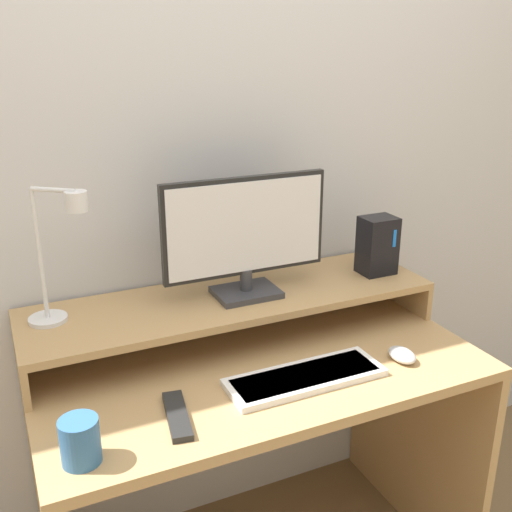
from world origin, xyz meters
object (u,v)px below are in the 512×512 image
Objects in this scene: keyboard at (305,377)px; mouse at (402,355)px; router_dock at (377,245)px; desk_lamp at (59,253)px; mug at (80,441)px; monitor at (246,234)px; remote_control at (177,416)px.

mouse is at bearing -3.83° from keyboard.
router_dock is 0.40m from mouse.
keyboard is at bearing -32.04° from desk_lamp.
mug is at bearing -175.83° from mouse.
desk_lamp is at bearing 84.20° from mug.
monitor is at bearing -2.96° from desk_lamp.
mug is at bearing -171.83° from keyboard.
desk_lamp reaches higher than monitor.
keyboard is (-0.43, -0.30, -0.21)m from router_dock.
desk_lamp reaches higher than router_dock.
keyboard is 4.16× the size of mug.
monitor is at bearing 45.75° from remote_control.
router_dock reaches higher than mouse.
mug is (-0.88, -0.06, 0.03)m from mouse.
monitor is at bearing 35.58° from mug.
desk_lamp is 1.89× the size of remote_control.
desk_lamp is at bearing 156.80° from mouse.
router_dock is at bearing 20.99° from mug.
monitor is 4.88× the size of mug.
desk_lamp is 3.64× the size of mug.
mouse is (-0.13, -0.32, -0.20)m from router_dock.
desk_lamp is 0.88× the size of keyboard.
desk_lamp is at bearing 177.04° from monitor.
mug is at bearing -144.42° from monitor.
desk_lamp is at bearing 177.97° from router_dock.
monitor reaches higher than mouse.
mouse is at bearing 0.13° from remote_control.
desk_lamp is 0.51m from remote_control.
mouse is at bearing -45.56° from monitor.
desk_lamp is at bearing 117.32° from remote_control.
mouse is 0.47× the size of remote_control.
remote_control is (0.19, -0.36, -0.32)m from desk_lamp.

